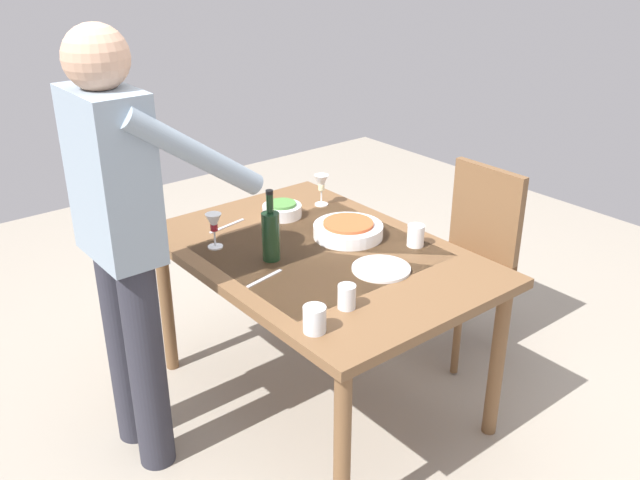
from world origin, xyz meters
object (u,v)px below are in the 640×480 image
object	(u,v)px
dining_table	(320,267)
chair_near	(470,248)
dinner_plate_near	(381,269)
wine_bottle	(271,234)
side_bowl_salad	(282,210)
person_server	(124,232)
water_cup_far_left	(347,297)
wine_glass_left	(214,224)
wine_glass_right	(321,184)
serving_bowl_pasta	(348,230)
water_cup_near_right	(315,319)
water_cup_near_left	(416,236)

from	to	relation	value
dining_table	chair_near	xyz separation A→B (m)	(-0.09, -0.86, -0.13)
dining_table	dinner_plate_near	distance (m)	0.31
wine_bottle	side_bowl_salad	xyz separation A→B (m)	(0.34, -0.30, -0.08)
person_server	water_cup_far_left	distance (m)	0.83
chair_near	water_cup_far_left	xyz separation A→B (m)	(-0.33, 1.08, 0.25)
water_cup_far_left	side_bowl_salad	world-z (taller)	water_cup_far_left
chair_near	wine_glass_left	bearing A→B (deg)	71.57
dining_table	wine_glass_right	world-z (taller)	wine_glass_right
wine_bottle	serving_bowl_pasta	xyz separation A→B (m)	(-0.03, -0.38, -0.08)
wine_glass_right	serving_bowl_pasta	distance (m)	0.39
wine_glass_right	side_bowl_salad	bearing A→B (deg)	89.29
water_cup_far_left	wine_glass_left	bearing A→B (deg)	8.01
wine_bottle	water_cup_far_left	distance (m)	0.49
water_cup_near_right	water_cup_far_left	bearing A→B (deg)	-74.54
person_server	water_cup_far_left	bearing A→B (deg)	-139.24
person_server	serving_bowl_pasta	distance (m)	0.96
dining_table	wine_glass_right	size ratio (longest dim) A/B	9.31
water_cup_near_right	serving_bowl_pasta	world-z (taller)	water_cup_near_right
chair_near	water_cup_near_right	world-z (taller)	chair_near
wine_glass_right	water_cup_near_left	distance (m)	0.61
dining_table	water_cup_near_left	bearing A→B (deg)	-121.11
water_cup_near_right	water_cup_far_left	world-z (taller)	water_cup_near_right
water_cup_near_right	water_cup_far_left	distance (m)	0.19
chair_near	serving_bowl_pasta	world-z (taller)	chair_near
serving_bowl_pasta	dining_table	bearing A→B (deg)	101.13
wine_glass_right	dinner_plate_near	size ratio (longest dim) A/B	0.66
serving_bowl_pasta	side_bowl_salad	xyz separation A→B (m)	(0.36, 0.09, 0.00)
wine_glass_right	dinner_plate_near	world-z (taller)	wine_glass_right
person_server	wine_glass_right	world-z (taller)	person_server
dining_table	side_bowl_salad	bearing A→B (deg)	-13.65
side_bowl_salad	person_server	bearing A→B (deg)	103.75
wine_glass_right	water_cup_far_left	xyz separation A→B (m)	(-0.82, 0.54, -0.06)
wine_glass_left	wine_glass_right	distance (m)	0.65
dinner_plate_near	serving_bowl_pasta	bearing A→B (deg)	-18.47
wine_glass_right	water_cup_far_left	world-z (taller)	wine_glass_right
wine_glass_right	water_cup_near_right	world-z (taller)	wine_glass_right
person_server	water_cup_far_left	world-z (taller)	person_server
dining_table	dinner_plate_near	xyz separation A→B (m)	(-0.28, -0.08, 0.08)
dining_table	wine_glass_left	bearing A→B (deg)	46.53
water_cup_near_left	water_cup_far_left	size ratio (longest dim) A/B	1.04
dinner_plate_near	wine_bottle	bearing A→B (deg)	38.64
wine_glass_left	water_cup_near_left	distance (m)	0.84
water_cup_near_left	water_cup_far_left	bearing A→B (deg)	110.52
wine_glass_right	wine_glass_left	bearing A→B (deg)	98.35
water_cup_near_left	serving_bowl_pasta	distance (m)	0.29
water_cup_near_right	side_bowl_salad	bearing A→B (deg)	-29.81
wine_bottle	wine_glass_left	xyz separation A→B (m)	(0.24, 0.12, -0.01)
chair_near	person_server	distance (m)	1.69
person_server	water_cup_near_left	size ratio (longest dim) A/B	18.44
dining_table	wine_bottle	xyz separation A→B (m)	(0.06, 0.20, 0.18)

